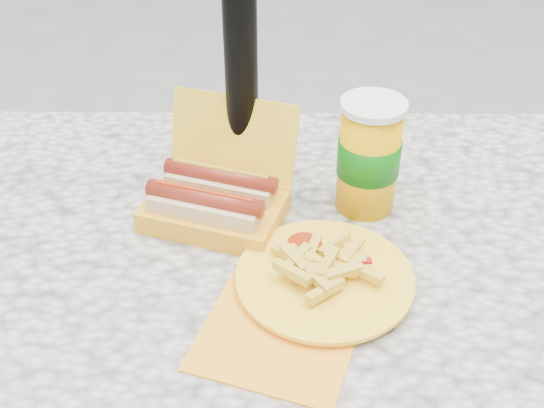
{
  "coord_description": "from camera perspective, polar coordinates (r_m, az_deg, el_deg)",
  "views": [
    {
      "loc": [
        0.05,
        -0.77,
        1.4
      ],
      "look_at": [
        0.05,
        0.03,
        0.8
      ],
      "focal_mm": 45.0,
      "sensor_mm": 36.0,
      "label": 1
    }
  ],
  "objects": [
    {
      "name": "soda_cup",
      "position": [
        1.05,
        8.1,
        4.0
      ],
      "size": [
        0.1,
        0.1,
        0.18
      ],
      "rotation": [
        0.0,
        0.0,
        0.1
      ],
      "color": "#F3AD00",
      "rests_on": "picnic_table"
    },
    {
      "name": "hotdog_box",
      "position": [
        1.04,
        -4.76,
        0.44
      ],
      "size": [
        0.25,
        0.23,
        0.16
      ],
      "rotation": [
        0.0,
        0.0,
        -0.31
      ],
      "color": "yellow",
      "rests_on": "picnic_table"
    },
    {
      "name": "picnic_table",
      "position": [
        1.09,
        -2.53,
        -7.77
      ],
      "size": [
        1.2,
        0.8,
        0.75
      ],
      "color": "beige",
      "rests_on": "ground"
    },
    {
      "name": "fries_plate",
      "position": [
        0.94,
        4.06,
        -6.32
      ],
      "size": [
        0.31,
        0.34,
        0.05
      ],
      "rotation": [
        0.0,
        0.0,
        -0.31
      ],
      "color": "#FF9D1E",
      "rests_on": "picnic_table"
    }
  ]
}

